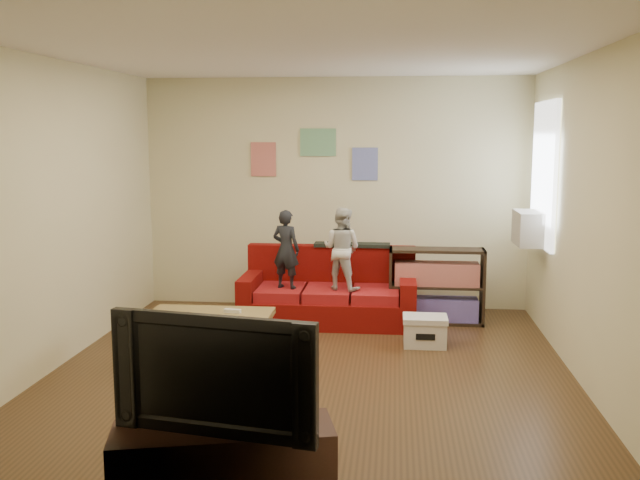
# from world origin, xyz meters

# --- Properties ---
(room_shell) EXTENTS (4.52, 5.02, 2.72)m
(room_shell) POSITION_xyz_m (0.00, 0.00, 1.35)
(room_shell) COLOR #4D331C
(room_shell) RESTS_ON ground
(sofa) EXTENTS (1.89, 0.87, 0.83)m
(sofa) POSITION_xyz_m (-0.00, 1.77, 0.28)
(sofa) COLOR #700B08
(sofa) RESTS_ON ground
(child_a) EXTENTS (0.36, 0.30, 0.85)m
(child_a) POSITION_xyz_m (-0.45, 1.61, 0.82)
(child_a) COLOR black
(child_a) RESTS_ON sofa
(child_b) EXTENTS (0.52, 0.47, 0.88)m
(child_b) POSITION_xyz_m (0.15, 1.61, 0.84)
(child_b) COLOR silver
(child_b) RESTS_ON sofa
(coffee_table) EXTENTS (1.09, 0.60, 0.49)m
(coffee_table) POSITION_xyz_m (-0.91, 0.08, 0.42)
(coffee_table) COLOR olive
(coffee_table) RESTS_ON ground
(remote) EXTENTS (0.22, 0.15, 0.02)m
(remote) POSITION_xyz_m (-1.16, -0.04, 0.50)
(remote) COLOR black
(remote) RESTS_ON coffee_table
(game_controller) EXTENTS (0.15, 0.06, 0.03)m
(game_controller) POSITION_xyz_m (-0.71, 0.13, 0.51)
(game_controller) COLOR white
(game_controller) RESTS_ON coffee_table
(bookshelf) EXTENTS (1.02, 0.31, 0.82)m
(bookshelf) POSITION_xyz_m (1.17, 1.82, 0.37)
(bookshelf) COLOR black
(bookshelf) RESTS_ON ground
(window) EXTENTS (0.04, 1.08, 1.48)m
(window) POSITION_xyz_m (2.22, 1.65, 1.64)
(window) COLOR white
(window) RESTS_ON room_shell
(ac_unit) EXTENTS (0.28, 0.55, 0.35)m
(ac_unit) POSITION_xyz_m (2.10, 1.65, 1.08)
(ac_unit) COLOR #B7B2A3
(ac_unit) RESTS_ON window
(artwork_left) EXTENTS (0.30, 0.01, 0.40)m
(artwork_left) POSITION_xyz_m (-0.85, 2.48, 1.75)
(artwork_left) COLOR #D87266
(artwork_left) RESTS_ON room_shell
(artwork_center) EXTENTS (0.42, 0.01, 0.32)m
(artwork_center) POSITION_xyz_m (-0.20, 2.48, 1.95)
(artwork_center) COLOR #72B27F
(artwork_center) RESTS_ON room_shell
(artwork_right) EXTENTS (0.30, 0.01, 0.38)m
(artwork_right) POSITION_xyz_m (0.35, 2.48, 1.70)
(artwork_right) COLOR #727FCC
(artwork_right) RESTS_ON room_shell
(file_box) EXTENTS (0.43, 0.33, 0.30)m
(file_box) POSITION_xyz_m (1.01, 0.94, 0.15)
(file_box) COLOR white
(file_box) RESTS_ON ground
(tv_stand) EXTENTS (1.28, 0.69, 0.46)m
(tv_stand) POSITION_xyz_m (-0.22, -2.22, 0.23)
(tv_stand) COLOR #361C15
(tv_stand) RESTS_ON ground
(television) EXTENTS (1.16, 0.35, 0.66)m
(television) POSITION_xyz_m (-0.22, -2.22, 0.79)
(television) COLOR black
(television) RESTS_ON tv_stand
(tissue) EXTENTS (0.10, 0.10, 0.09)m
(tissue) POSITION_xyz_m (0.41, 1.39, 0.05)
(tissue) COLOR white
(tissue) RESTS_ON ground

